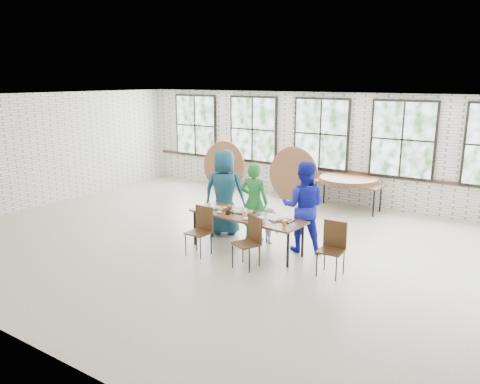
# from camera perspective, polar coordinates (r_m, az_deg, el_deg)

# --- Properties ---
(room) EXTENTS (12.00, 12.00, 12.00)m
(room) POSITION_cam_1_polar(r_m,az_deg,el_deg) (13.14, 9.83, 6.78)
(room) COLOR beige
(room) RESTS_ON ground
(dining_table) EXTENTS (2.46, 1.00, 0.74)m
(dining_table) POSITION_cam_1_polar(r_m,az_deg,el_deg) (9.23, 0.83, -3.15)
(dining_table) COLOR brown
(dining_table) RESTS_ON ground
(chair_near_left) EXTENTS (0.43, 0.42, 0.95)m
(chair_near_left) POSITION_cam_1_polar(r_m,az_deg,el_deg) (9.15, -4.74, -4.19)
(chair_near_left) COLOR #472C17
(chair_near_left) RESTS_ON ground
(chair_near_right) EXTENTS (0.55, 0.54, 0.95)m
(chair_near_right) POSITION_cam_1_polar(r_m,az_deg,el_deg) (8.51, 1.30, -5.55)
(chair_near_right) COLOR #472C17
(chair_near_right) RESTS_ON ground
(chair_spare) EXTENTS (0.45, 0.43, 0.95)m
(chair_spare) POSITION_cam_1_polar(r_m,az_deg,el_deg) (8.36, 11.27, -6.18)
(chair_spare) COLOR #472C17
(chair_spare) RESTS_ON ground
(adult_teal) EXTENTS (1.07, 0.87, 1.88)m
(adult_teal) POSITION_cam_1_polar(r_m,az_deg,el_deg) (10.22, -1.90, -0.03)
(adult_teal) COLOR navy
(adult_teal) RESTS_ON ground
(adult_green) EXTENTS (0.67, 0.49, 1.68)m
(adult_green) POSITION_cam_1_polar(r_m,az_deg,el_deg) (9.83, 1.73, -1.19)
(adult_green) COLOR #217B2F
(adult_green) RESTS_ON ground
(toddler) EXTENTS (0.55, 0.43, 0.75)m
(toddler) POSITION_cam_1_polar(r_m,az_deg,el_deg) (9.78, 3.61, -4.11)
(toddler) COLOR #131D3D
(toddler) RESTS_ON ground
(adult_blue) EXTENTS (1.06, 0.94, 1.81)m
(adult_blue) POSITION_cam_1_polar(r_m,az_deg,el_deg) (9.29, 7.76, -1.77)
(adult_blue) COLOR #1A20B7
(adult_blue) RESTS_ON ground
(storage_table) EXTENTS (1.86, 0.91, 0.74)m
(storage_table) POSITION_cam_1_polar(r_m,az_deg,el_deg) (12.46, 13.06, 0.93)
(storage_table) COLOR brown
(storage_table) RESTS_ON ground
(tabletop_clutter) EXTENTS (1.95, 0.60, 0.11)m
(tabletop_clutter) POSITION_cam_1_polar(r_m,az_deg,el_deg) (9.12, 1.22, -2.85)
(tabletop_clutter) COLOR black
(tabletop_clutter) RESTS_ON dining_table
(round_tops_stacked) EXTENTS (1.50, 1.50, 0.13)m
(round_tops_stacked) POSITION_cam_1_polar(r_m,az_deg,el_deg) (12.44, 13.09, 1.46)
(round_tops_stacked) COLOR brown
(round_tops_stacked) RESTS_ON storage_table
(round_tops_leaning) EXTENTS (3.90, 0.33, 1.50)m
(round_tops_leaning) POSITION_cam_1_polar(r_m,az_deg,el_deg) (13.66, 3.51, 2.57)
(round_tops_leaning) COLOR brown
(round_tops_leaning) RESTS_ON ground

